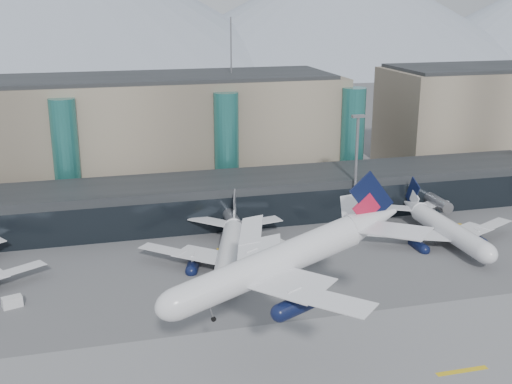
# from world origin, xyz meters

# --- Properties ---
(ground) EXTENTS (900.00, 900.00, 0.00)m
(ground) POSITION_xyz_m (0.00, 0.00, 0.00)
(ground) COLOR #515154
(ground) RESTS_ON ground
(concourse) EXTENTS (170.00, 27.00, 10.00)m
(concourse) POSITION_xyz_m (-0.02, 57.73, 4.97)
(concourse) COLOR black
(concourse) RESTS_ON ground
(terminal_main) EXTENTS (130.00, 30.00, 31.00)m
(terminal_main) POSITION_xyz_m (-25.00, 90.00, 15.44)
(terminal_main) COLOR gray
(terminal_main) RESTS_ON ground
(terminal_east) EXTENTS (70.00, 30.00, 31.00)m
(terminal_east) POSITION_xyz_m (95.00, 90.00, 15.44)
(terminal_east) COLOR gray
(terminal_east) RESTS_ON ground
(teal_towers) EXTENTS (116.40, 19.40, 46.00)m
(teal_towers) POSITION_xyz_m (-14.99, 74.01, 14.01)
(teal_towers) COLOR #276D68
(teal_towers) RESTS_ON ground
(mountain_ridge) EXTENTS (910.00, 400.00, 110.00)m
(mountain_ridge) POSITION_xyz_m (15.97, 380.00, 45.74)
(mountain_ridge) COLOR gray
(mountain_ridge) RESTS_ON ground
(lightmast_mid) EXTENTS (3.00, 1.20, 25.60)m
(lightmast_mid) POSITION_xyz_m (30.00, 48.00, 14.42)
(lightmast_mid) COLOR slate
(lightmast_mid) RESTS_ON ground
(hero_jet) EXTENTS (38.44, 38.37, 12.47)m
(hero_jet) POSITION_xyz_m (-3.21, -7.03, 17.83)
(hero_jet) COLOR silver
(hero_jet) RESTS_ON ground
(jet_parked_mid) EXTENTS (37.36, 39.05, 12.53)m
(jet_parked_mid) POSITION_xyz_m (-3.28, 31.93, 4.74)
(jet_parked_mid) COLOR silver
(jet_parked_mid) RESTS_ON ground
(jet_parked_right) EXTENTS (37.43, 36.09, 12.05)m
(jet_parked_right) POSITION_xyz_m (43.73, 32.52, 4.56)
(jet_parked_right) COLOR silver
(jet_parked_right) RESTS_ON ground
(veh_a) EXTENTS (3.69, 2.74, 1.85)m
(veh_a) POSITION_xyz_m (-43.90, 22.17, 0.92)
(veh_a) COLOR silver
(veh_a) RESTS_ON ground
(veh_b) EXTENTS (1.68, 2.68, 1.53)m
(veh_b) POSITION_xyz_m (-4.62, 34.71, 0.77)
(veh_b) COLOR gold
(veh_b) RESTS_ON ground
(veh_c) EXTENTS (3.44, 3.20, 1.72)m
(veh_c) POSITION_xyz_m (5.76, 27.85, 0.86)
(veh_c) COLOR #4E4D53
(veh_c) RESTS_ON ground
(veh_d) EXTENTS (3.17, 2.80, 1.60)m
(veh_d) POSITION_xyz_m (19.64, 40.93, 0.80)
(veh_d) COLOR silver
(veh_d) RESTS_ON ground
(veh_e) EXTENTS (3.45, 2.50, 1.76)m
(veh_e) POSITION_xyz_m (49.85, 35.33, 0.88)
(veh_e) COLOR gold
(veh_e) RESTS_ON ground
(veh_g) EXTENTS (1.90, 2.46, 1.26)m
(veh_g) POSITION_xyz_m (8.89, 37.48, 0.63)
(veh_g) COLOR silver
(veh_g) RESTS_ON ground
(veh_h) EXTENTS (3.63, 3.51, 1.83)m
(veh_h) POSITION_xyz_m (-1.10, 25.91, 0.91)
(veh_h) COLOR gold
(veh_h) RESTS_ON ground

